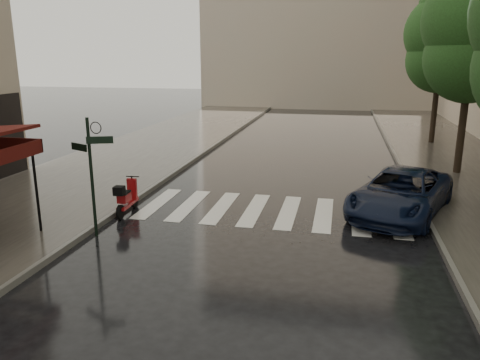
% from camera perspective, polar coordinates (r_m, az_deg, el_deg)
% --- Properties ---
extents(ground, '(120.00, 120.00, 0.00)m').
position_cam_1_polar(ground, '(9.98, -19.39, -13.15)').
color(ground, black).
rests_on(ground, ground).
extents(sidewalk_near, '(6.00, 60.00, 0.12)m').
position_cam_1_polar(sidewalk_near, '(22.04, -13.35, 2.63)').
color(sidewalk_near, '#38332D').
rests_on(sidewalk_near, ground).
extents(sidewalk_far, '(5.50, 60.00, 0.12)m').
position_cam_1_polar(sidewalk_far, '(20.63, 26.90, 0.60)').
color(sidewalk_far, '#38332D').
rests_on(sidewalk_far, ground).
extents(curb_near, '(0.12, 60.00, 0.16)m').
position_cam_1_polar(curb_near, '(20.91, -5.77, 2.36)').
color(curb_near, '#595651').
rests_on(curb_near, ground).
extents(curb_far, '(0.12, 60.00, 0.16)m').
position_cam_1_polar(curb_far, '(20.08, 19.18, 1.09)').
color(curb_far, '#595651').
rests_on(curb_far, ground).
extents(crosswalk, '(7.85, 3.20, 0.01)m').
position_cam_1_polar(crosswalk, '(14.29, 3.83, -3.75)').
color(crosswalk, silver).
rests_on(crosswalk, ground).
extents(signpost, '(1.17, 0.29, 3.10)m').
position_cam_1_polar(signpost, '(12.37, -17.68, 1.44)').
color(signpost, black).
rests_on(signpost, ground).
extents(tree_mid, '(3.80, 3.80, 8.34)m').
position_cam_1_polar(tree_mid, '(19.98, 26.64, 16.30)').
color(tree_mid, black).
rests_on(tree_mid, sidewalk_far).
extents(tree_far, '(3.80, 3.80, 8.16)m').
position_cam_1_polar(tree_far, '(26.87, 23.40, 15.56)').
color(tree_far, black).
rests_on(tree_far, sidewalk_far).
extents(scooter, '(0.42, 1.55, 1.02)m').
position_cam_1_polar(scooter, '(14.27, -13.68, -2.21)').
color(scooter, black).
rests_on(scooter, ground).
extents(parked_car, '(3.78, 5.26, 1.33)m').
position_cam_1_polar(parked_car, '(14.55, 19.01, -1.49)').
color(parked_car, black).
rests_on(parked_car, ground).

